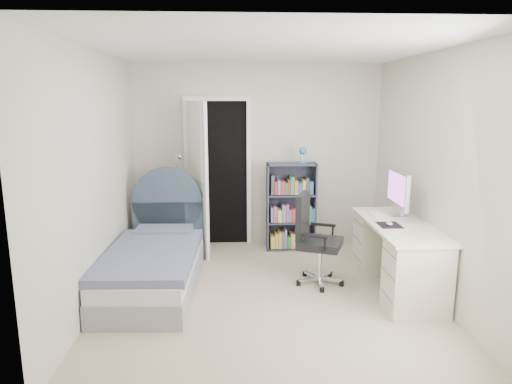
{
  "coord_description": "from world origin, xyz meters",
  "views": [
    {
      "loc": [
        -0.34,
        -4.51,
        2.02
      ],
      "look_at": [
        -0.1,
        0.17,
        1.07
      ],
      "focal_mm": 32.0,
      "sensor_mm": 36.0,
      "label": 1
    }
  ],
  "objects_px": {
    "bookcase": "(291,210)",
    "desk": "(397,254)",
    "floor_lamp": "(179,211)",
    "bed": "(155,262)",
    "office_chair": "(313,235)",
    "nightstand": "(162,223)"
  },
  "relations": [
    {
      "from": "bookcase",
      "to": "desk",
      "type": "relative_size",
      "value": 0.92
    },
    {
      "from": "floor_lamp",
      "to": "bookcase",
      "type": "distance_m",
      "value": 1.52
    },
    {
      "from": "bookcase",
      "to": "desk",
      "type": "xyz_separation_m",
      "value": [
        0.95,
        -1.45,
        -0.14
      ]
    },
    {
      "from": "bed",
      "to": "office_chair",
      "type": "bearing_deg",
      "value": 0.63
    },
    {
      "from": "nightstand",
      "to": "office_chair",
      "type": "height_order",
      "value": "office_chair"
    },
    {
      "from": "desk",
      "to": "nightstand",
      "type": "bearing_deg",
      "value": 150.08
    },
    {
      "from": "bed",
      "to": "desk",
      "type": "distance_m",
      "value": 2.62
    },
    {
      "from": "bed",
      "to": "nightstand",
      "type": "relative_size",
      "value": 3.7
    },
    {
      "from": "floor_lamp",
      "to": "desk",
      "type": "height_order",
      "value": "floor_lamp"
    },
    {
      "from": "office_chair",
      "to": "bed",
      "type": "bearing_deg",
      "value": -179.37
    },
    {
      "from": "nightstand",
      "to": "desk",
      "type": "height_order",
      "value": "desk"
    },
    {
      "from": "office_chair",
      "to": "nightstand",
      "type": "bearing_deg",
      "value": 144.67
    },
    {
      "from": "bed",
      "to": "bookcase",
      "type": "relative_size",
      "value": 1.4
    },
    {
      "from": "nightstand",
      "to": "desk",
      "type": "xyz_separation_m",
      "value": [
        2.73,
        -1.57,
        0.06
      ]
    },
    {
      "from": "nightstand",
      "to": "desk",
      "type": "relative_size",
      "value": 0.35
    },
    {
      "from": "nightstand",
      "to": "desk",
      "type": "distance_m",
      "value": 3.14
    },
    {
      "from": "bed",
      "to": "floor_lamp",
      "type": "height_order",
      "value": "floor_lamp"
    },
    {
      "from": "bed",
      "to": "office_chair",
      "type": "height_order",
      "value": "bed"
    },
    {
      "from": "bookcase",
      "to": "office_chair",
      "type": "distance_m",
      "value": 1.2
    },
    {
      "from": "nightstand",
      "to": "floor_lamp",
      "type": "relative_size",
      "value": 0.41
    },
    {
      "from": "bed",
      "to": "nightstand",
      "type": "height_order",
      "value": "bed"
    },
    {
      "from": "bookcase",
      "to": "nightstand",
      "type": "bearing_deg",
      "value": 176.08
    }
  ]
}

